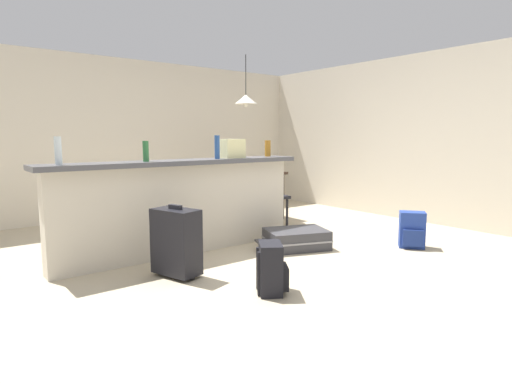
{
  "coord_description": "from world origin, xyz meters",
  "views": [
    {
      "loc": [
        -2.87,
        -3.67,
        1.29
      ],
      "look_at": [
        0.22,
        0.24,
        0.63
      ],
      "focal_mm": 29.85,
      "sensor_mm": 36.0,
      "label": 1
    }
  ],
  "objects_px": {
    "bottle_blue": "(217,147)",
    "dining_chair_near_partition": "(269,190)",
    "grocery_bag": "(232,149)",
    "suitcase_flat_charcoal": "(296,239)",
    "bottle_clear": "(58,151)",
    "pendant_lamp": "(246,99)",
    "backpack_blue": "(412,230)",
    "backpack_black": "(272,269)",
    "bottle_green": "(146,151)",
    "suitcase_upright_black": "(176,241)",
    "bottle_amber": "(268,148)",
    "dining_table": "(244,178)"
  },
  "relations": [
    {
      "from": "bottle_green",
      "to": "suitcase_flat_charcoal",
      "type": "distance_m",
      "value": 1.94
    },
    {
      "from": "bottle_blue",
      "to": "pendant_lamp",
      "type": "height_order",
      "value": "pendant_lamp"
    },
    {
      "from": "bottle_green",
      "to": "backpack_black",
      "type": "bearing_deg",
      "value": -74.5
    },
    {
      "from": "grocery_bag",
      "to": "suitcase_upright_black",
      "type": "bearing_deg",
      "value": -149.0
    },
    {
      "from": "bottle_amber",
      "to": "grocery_bag",
      "type": "height_order",
      "value": "grocery_bag"
    },
    {
      "from": "bottle_amber",
      "to": "bottle_green",
      "type": "bearing_deg",
      "value": -176.97
    },
    {
      "from": "bottle_blue",
      "to": "suitcase_flat_charcoal",
      "type": "distance_m",
      "value": 1.39
    },
    {
      "from": "dining_chair_near_partition",
      "to": "suitcase_upright_black",
      "type": "distance_m",
      "value": 2.46
    },
    {
      "from": "bottle_blue",
      "to": "dining_chair_near_partition",
      "type": "height_order",
      "value": "bottle_blue"
    },
    {
      "from": "grocery_bag",
      "to": "bottle_amber",
      "type": "bearing_deg",
      "value": 4.74
    },
    {
      "from": "bottle_clear",
      "to": "bottle_green",
      "type": "height_order",
      "value": "bottle_clear"
    },
    {
      "from": "grocery_bag",
      "to": "dining_chair_near_partition",
      "type": "distance_m",
      "value": 1.33
    },
    {
      "from": "suitcase_upright_black",
      "to": "bottle_clear",
      "type": "bearing_deg",
      "value": 143.69
    },
    {
      "from": "backpack_black",
      "to": "bottle_green",
      "type": "bearing_deg",
      "value": 105.5
    },
    {
      "from": "bottle_clear",
      "to": "suitcase_upright_black",
      "type": "distance_m",
      "value": 1.31
    },
    {
      "from": "dining_table",
      "to": "suitcase_upright_black",
      "type": "distance_m",
      "value": 2.78
    },
    {
      "from": "bottle_blue",
      "to": "bottle_amber",
      "type": "distance_m",
      "value": 0.83
    },
    {
      "from": "grocery_bag",
      "to": "dining_chair_near_partition",
      "type": "height_order",
      "value": "grocery_bag"
    },
    {
      "from": "suitcase_upright_black",
      "to": "bottle_blue",
      "type": "bearing_deg",
      "value": 35.41
    },
    {
      "from": "suitcase_flat_charcoal",
      "to": "backpack_blue",
      "type": "xyz_separation_m",
      "value": [
        1.08,
        -0.81,
        0.09
      ]
    },
    {
      "from": "bottle_clear",
      "to": "bottle_green",
      "type": "xyz_separation_m",
      "value": [
        0.83,
        0.02,
        -0.02
      ]
    },
    {
      "from": "pendant_lamp",
      "to": "dining_chair_near_partition",
      "type": "bearing_deg",
      "value": -94.69
    },
    {
      "from": "backpack_black",
      "to": "bottle_clear",
      "type": "bearing_deg",
      "value": 130.26
    },
    {
      "from": "pendant_lamp",
      "to": "backpack_blue",
      "type": "relative_size",
      "value": 1.84
    },
    {
      "from": "bottle_clear",
      "to": "grocery_bag",
      "type": "relative_size",
      "value": 0.97
    },
    {
      "from": "dining_table",
      "to": "pendant_lamp",
      "type": "height_order",
      "value": "pendant_lamp"
    },
    {
      "from": "bottle_amber",
      "to": "backpack_blue",
      "type": "height_order",
      "value": "bottle_amber"
    },
    {
      "from": "bottle_blue",
      "to": "grocery_bag",
      "type": "relative_size",
      "value": 1.02
    },
    {
      "from": "backpack_black",
      "to": "suitcase_upright_black",
      "type": "bearing_deg",
      "value": 115.94
    },
    {
      "from": "bottle_green",
      "to": "suitcase_upright_black",
      "type": "distance_m",
      "value": 1.02
    },
    {
      "from": "bottle_blue",
      "to": "suitcase_upright_black",
      "type": "height_order",
      "value": "bottle_blue"
    },
    {
      "from": "bottle_blue",
      "to": "suitcase_flat_charcoal",
      "type": "height_order",
      "value": "bottle_blue"
    },
    {
      "from": "backpack_blue",
      "to": "bottle_blue",
      "type": "bearing_deg",
      "value": 142.2
    },
    {
      "from": "bottle_clear",
      "to": "pendant_lamp",
      "type": "bearing_deg",
      "value": 22.19
    },
    {
      "from": "grocery_bag",
      "to": "dining_chair_near_partition",
      "type": "bearing_deg",
      "value": 28.42
    },
    {
      "from": "grocery_bag",
      "to": "pendant_lamp",
      "type": "relative_size",
      "value": 0.34
    },
    {
      "from": "bottle_green",
      "to": "dining_table",
      "type": "height_order",
      "value": "bottle_green"
    },
    {
      "from": "grocery_bag",
      "to": "suitcase_flat_charcoal",
      "type": "bearing_deg",
      "value": -53.85
    },
    {
      "from": "grocery_bag",
      "to": "suitcase_flat_charcoal",
      "type": "distance_m",
      "value": 1.29
    },
    {
      "from": "bottle_green",
      "to": "dining_table",
      "type": "bearing_deg",
      "value": 29.05
    },
    {
      "from": "suitcase_flat_charcoal",
      "to": "backpack_black",
      "type": "xyz_separation_m",
      "value": [
        -1.13,
        -0.9,
        0.09
      ]
    },
    {
      "from": "dining_chair_near_partition",
      "to": "suitcase_flat_charcoal",
      "type": "height_order",
      "value": "dining_chair_near_partition"
    },
    {
      "from": "dining_chair_near_partition",
      "to": "pendant_lamp",
      "type": "height_order",
      "value": "pendant_lamp"
    },
    {
      "from": "grocery_bag",
      "to": "backpack_black",
      "type": "relative_size",
      "value": 0.62
    },
    {
      "from": "bottle_green",
      "to": "bottle_amber",
      "type": "height_order",
      "value": "bottle_green"
    },
    {
      "from": "dining_chair_near_partition",
      "to": "suitcase_flat_charcoal",
      "type": "xyz_separation_m",
      "value": [
        -0.57,
        -1.18,
        -0.41
      ]
    },
    {
      "from": "pendant_lamp",
      "to": "backpack_blue",
      "type": "xyz_separation_m",
      "value": [
        0.45,
        -2.59,
        -1.64
      ]
    },
    {
      "from": "grocery_bag",
      "to": "backpack_blue",
      "type": "distance_m",
      "value": 2.3
    },
    {
      "from": "dining_chair_near_partition",
      "to": "backpack_black",
      "type": "bearing_deg",
      "value": -129.48
    },
    {
      "from": "dining_chair_near_partition",
      "to": "suitcase_flat_charcoal",
      "type": "distance_m",
      "value": 1.37
    }
  ]
}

